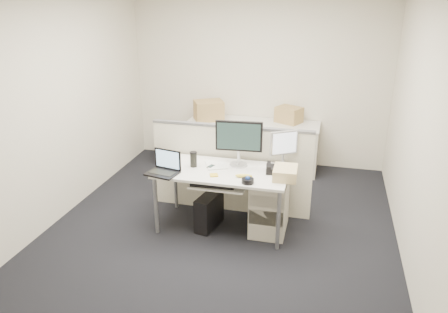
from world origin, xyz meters
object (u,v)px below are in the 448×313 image
(desk, at_px, (222,175))
(laptop, at_px, (162,164))
(monitor_main, at_px, (239,144))
(desk_phone, at_px, (276,169))

(desk, xyz_separation_m, laptop, (-0.62, -0.28, 0.19))
(laptop, bearing_deg, monitor_main, 42.14)
(monitor_main, distance_m, desk_phone, 0.52)
(desk, height_order, desk_phone, desk_phone)
(laptop, bearing_deg, desk, 35.59)
(desk, bearing_deg, monitor_main, 50.19)
(desk_phone, bearing_deg, monitor_main, 160.05)
(desk, distance_m, desk_phone, 0.61)
(desk, xyz_separation_m, desk_phone, (0.60, 0.08, 0.10))
(desk, relative_size, monitor_main, 2.78)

